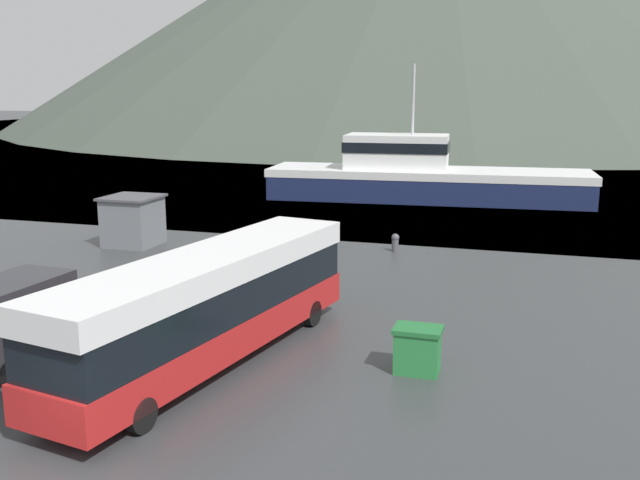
# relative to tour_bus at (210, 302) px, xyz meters

# --- Properties ---
(water_surface) EXTENTS (240.00, 240.00, 0.00)m
(water_surface) POSITION_rel_tour_bus_xyz_m (-0.17, 137.88, -1.90)
(water_surface) COLOR #475B6B
(water_surface) RESTS_ON ground
(tour_bus) EXTENTS (4.73, 12.91, 3.38)m
(tour_bus) POSITION_rel_tour_bus_xyz_m (0.00, 0.00, 0.00)
(tour_bus) COLOR red
(tour_bus) RESTS_ON ground
(delivery_van) EXTENTS (2.39, 6.28, 2.59)m
(delivery_van) POSITION_rel_tour_bus_xyz_m (-5.59, -1.58, -0.54)
(delivery_van) COLOR #2D2D33
(delivery_van) RESTS_ON ground
(fishing_boat) EXTENTS (23.69, 7.37, 9.80)m
(fishing_boat) POSITION_rel_tour_bus_xyz_m (0.95, 33.67, -0.12)
(fishing_boat) COLOR #19234C
(fishing_boat) RESTS_ON water_surface
(storage_bin) EXTENTS (1.39, 1.01, 1.37)m
(storage_bin) POSITION_rel_tour_bus_xyz_m (6.08, 1.07, -1.20)
(storage_bin) COLOR #287F3D
(storage_bin) RESTS_ON ground
(dock_kiosk) EXTENTS (2.71, 2.79, 2.60)m
(dock_kiosk) POSITION_rel_tour_bus_xyz_m (-11.03, 13.77, -0.59)
(dock_kiosk) COLOR slate
(dock_kiosk) RESTS_ON ground
(mooring_bollard) EXTENTS (0.39, 0.39, 0.91)m
(mooring_bollard) POSITION_rel_tour_bus_xyz_m (2.44, 16.31, -1.40)
(mooring_bollard) COLOR #4C4C51
(mooring_bollard) RESTS_ON ground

